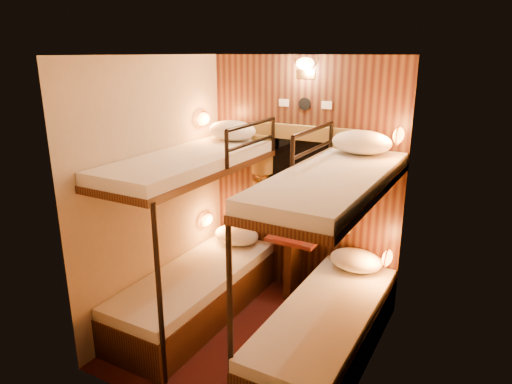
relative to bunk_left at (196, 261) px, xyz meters
The scene contains 22 objects.
floor 0.86m from the bunk_left, ahead, with size 2.10×2.10×0.00m, color #340F0E.
ceiling 1.95m from the bunk_left, ahead, with size 2.10×2.10×0.00m, color silver.
wall_back 1.34m from the bunk_left, 56.56° to the left, with size 2.40×2.40×0.00m, color #C6B293.
wall_front 1.44m from the bunk_left, 59.93° to the right, with size 2.40×2.40×0.00m, color #C6B293.
wall_left 0.74m from the bunk_left, 168.93° to the right, with size 2.40×2.40×0.00m, color #C6B293.
wall_right 1.77m from the bunk_left, ahead, with size 2.40×2.40×0.00m, color #C6B293.
back_panel 1.33m from the bunk_left, 56.16° to the left, with size 2.00×0.03×2.40m, color black.
bunk_left is the anchor object (origin of this frame).
bunk_right 1.30m from the bunk_left, ahead, with size 0.72×1.90×1.82m.
window 1.30m from the bunk_left, 55.30° to the left, with size 1.00×0.12×0.79m.
curtains 1.32m from the bunk_left, 54.32° to the left, with size 1.10×0.22×1.00m.
back_fixtures 2.03m from the bunk_left, 55.16° to the left, with size 0.54×0.09×0.48m.
reading_lamps 1.13m from the bunk_left, 44.25° to the left, with size 2.00×0.20×1.25m.
table 1.02m from the bunk_left, 50.33° to the left, with size 0.50×0.34×0.66m.
bottle_left 0.96m from the bunk_left, 55.36° to the left, with size 0.07×0.07×0.24m.
bottle_right 1.13m from the bunk_left, 48.98° to the left, with size 0.07×0.07×0.23m.
sachet_a 1.12m from the bunk_left, 44.23° to the left, with size 0.09×0.07×0.01m, color silver.
sachet_b 1.16m from the bunk_left, 43.04° to the left, with size 0.07×0.05×0.01m, color silver.
pillow_lower_left 0.74m from the bunk_left, 90.17° to the left, with size 0.50×0.36×0.20m, color white.
pillow_lower_right 1.50m from the bunk_left, 30.06° to the left, with size 0.50×0.35×0.19m, color white.
pillow_upper_left 1.32m from the bunk_left, 90.18° to the left, with size 0.49×0.35×0.19m, color white.
pillow_upper_right 1.85m from the bunk_left, 27.49° to the left, with size 0.51×0.37×0.20m, color white.
Camera 1 is at (1.72, -3.04, 2.42)m, focal length 32.00 mm.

